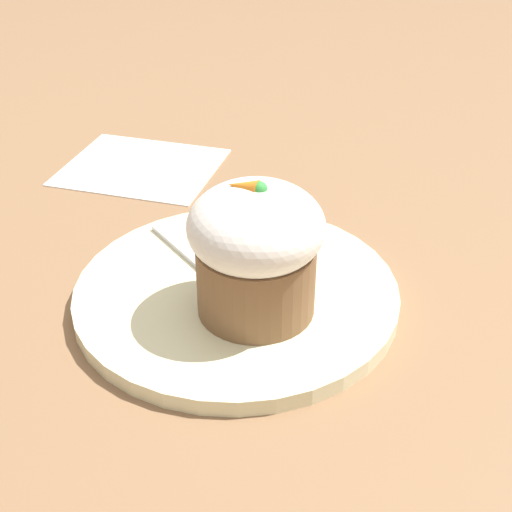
# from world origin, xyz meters

# --- Properties ---
(ground_plane) EXTENTS (4.00, 4.00, 0.00)m
(ground_plane) POSITION_xyz_m (0.00, 0.00, 0.00)
(ground_plane) COLOR #846042
(dessert_plate) EXTENTS (0.23, 0.23, 0.01)m
(dessert_plate) POSITION_xyz_m (0.00, 0.00, 0.01)
(dessert_plate) COLOR beige
(dessert_plate) RESTS_ON ground_plane
(carrot_cake) EXTENTS (0.09, 0.09, 0.10)m
(carrot_cake) POSITION_xyz_m (-0.02, 0.02, 0.06)
(carrot_cake) COLOR brown
(carrot_cake) RESTS_ON dessert_plate
(spoon) EXTENTS (0.12, 0.09, 0.01)m
(spoon) POSITION_xyz_m (0.01, -0.00, 0.01)
(spoon) COLOR silver
(spoon) RESTS_ON dessert_plate
(paper_napkin) EXTENTS (0.15, 0.13, 0.00)m
(paper_napkin) POSITION_xyz_m (0.17, -0.16, 0.00)
(paper_napkin) COLOR white
(paper_napkin) RESTS_ON ground_plane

